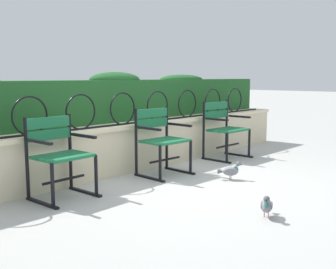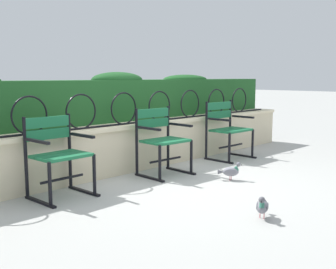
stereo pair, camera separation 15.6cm
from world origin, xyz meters
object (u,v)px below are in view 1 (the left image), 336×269
Objects in this scene: park_chair_left at (59,154)px; pigeon_near_chairs at (267,205)px; park_chair_centre at (161,139)px; pigeon_far_side at (230,171)px; park_chair_right at (224,128)px.

pigeon_near_chairs is (0.88, -1.90, -0.34)m from park_chair_left.
park_chair_centre is 0.96m from pigeon_far_side.
pigeon_near_chairs is at bearing -137.41° from park_chair_right.
park_chair_left reaches higher than pigeon_near_chairs.
park_chair_centre is at bearing 113.18° from pigeon_far_side.
pigeon_near_chairs is (-0.57, -1.82, -0.35)m from park_chair_centre.
park_chair_centre is 1.94m from pigeon_near_chairs.
pigeon_far_side is (0.92, 1.00, 0.00)m from pigeon_near_chairs.
pigeon_far_side is at bearing -66.82° from park_chair_centre.
pigeon_far_side is at bearing -142.12° from park_chair_right.
pigeon_far_side is (1.80, -0.90, -0.34)m from park_chair_left.
park_chair_right is (2.88, -0.05, 0.01)m from park_chair_left.
pigeon_near_chairs is 1.13× the size of pigeon_far_side.
park_chair_centre is 3.52× the size of pigeon_far_side.
park_chair_left is 2.12m from pigeon_near_chairs.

